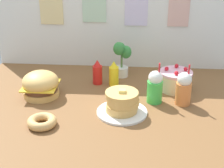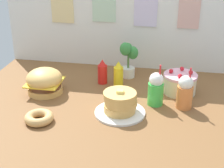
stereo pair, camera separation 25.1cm
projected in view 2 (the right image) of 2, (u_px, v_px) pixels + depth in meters
ground_plane at (105, 109)px, 2.54m from camera, size 2.27×1.73×0.02m
back_wall at (124, 15)px, 3.09m from camera, size 2.27×0.04×1.00m
burger at (45, 81)px, 2.73m from camera, size 0.29×0.29×0.21m
pancake_stack at (120, 104)px, 2.42m from camera, size 0.37×0.37×0.19m
layer_cake at (180, 83)px, 2.73m from camera, size 0.27×0.27×0.20m
ketchup_bottle at (102, 72)px, 2.90m from camera, size 0.08×0.08×0.22m
mustard_bottle at (118, 74)px, 2.86m from camera, size 0.08×0.08×0.22m
cream_soda_cup at (156, 89)px, 2.53m from camera, size 0.12×0.12×0.33m
orange_float_cup at (185, 92)px, 2.48m from camera, size 0.12×0.12×0.33m
donut_pink_glaze at (39, 117)px, 2.34m from camera, size 0.20×0.20×0.06m
potted_plant at (128, 58)px, 2.99m from camera, size 0.16×0.13×0.33m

